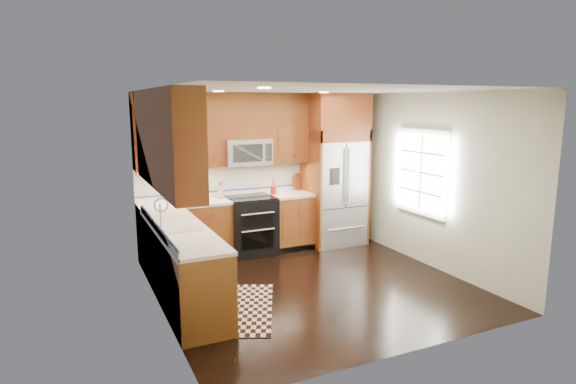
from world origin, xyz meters
name	(u,v)px	position (x,y,z in m)	size (l,w,h in m)	color
ground	(312,285)	(0.00, 0.00, 0.00)	(4.00, 4.00, 0.00)	black
wall_back	(257,172)	(0.00, 2.00, 1.30)	(4.00, 0.02, 2.60)	#ADB4A2
wall_left	(157,204)	(-2.00, 0.00, 1.30)	(0.02, 4.00, 2.60)	#ADB4A2
wall_right	(432,181)	(2.00, 0.00, 1.30)	(0.02, 4.00, 2.60)	#ADB4A2
window	(422,172)	(1.98, 0.20, 1.40)	(0.04, 1.10, 1.30)	white
base_cabinets	(205,247)	(-1.23, 0.90, 0.45)	(2.85, 3.00, 0.90)	brown
countertop	(211,211)	(-1.09, 1.01, 0.92)	(2.86, 3.01, 0.04)	beige
upper_cabinets	(203,133)	(-1.15, 1.09, 2.02)	(2.85, 3.00, 1.15)	brown
range	(251,225)	(-0.25, 1.67, 0.47)	(0.76, 0.67, 0.95)	black
microwave	(247,152)	(-0.25, 1.80, 1.66)	(0.76, 0.40, 0.42)	#B2B2B7
refrigerator	(335,170)	(1.30, 1.63, 1.30)	(0.98, 0.75, 2.60)	#B2B2B7
sink_faucet	(177,224)	(-1.73, 0.23, 0.99)	(0.54, 0.44, 0.37)	#B2B2B7
rug	(235,308)	(-1.20, -0.29, 0.01)	(0.89, 1.49, 0.01)	black
knife_block	(221,191)	(-0.69, 1.84, 1.04)	(0.13, 0.15, 0.25)	#AB6F53
utensil_crock	(273,188)	(0.19, 1.74, 1.04)	(0.12, 0.12, 0.29)	#A82014
cutting_board	(298,189)	(0.75, 1.94, 0.95)	(0.30, 0.30, 0.02)	brown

